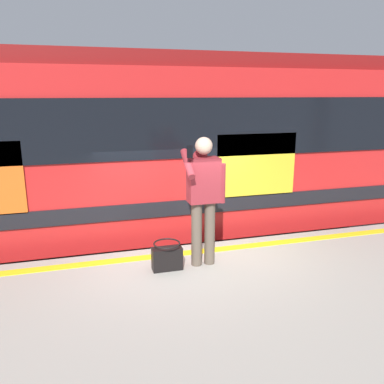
% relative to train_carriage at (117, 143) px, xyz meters
% --- Properties ---
extents(ground_plane, '(26.89, 26.89, 0.00)m').
position_rel_train_carriage_xyz_m(ground_plane, '(-0.77, 1.91, -2.43)').
color(ground_plane, '#4C4742').
extents(safety_line, '(17.57, 0.16, 0.01)m').
position_rel_train_carriage_xyz_m(safety_line, '(-0.77, 2.21, -1.33)').
color(safety_line, yellow).
rests_on(safety_line, platform).
extents(track_rail_near, '(23.30, 0.08, 0.16)m').
position_rel_train_carriage_xyz_m(track_rail_near, '(-0.77, 0.71, -2.35)').
color(track_rail_near, slate).
rests_on(track_rail_near, ground).
extents(track_rail_far, '(23.30, 0.08, 0.16)m').
position_rel_train_carriage_xyz_m(track_rail_far, '(-0.77, -0.72, -2.35)').
color(track_rail_far, slate).
rests_on(track_rail_far, ground).
extents(train_carriage, '(11.94, 3.08, 3.78)m').
position_rel_train_carriage_xyz_m(train_carriage, '(0.00, 0.00, 0.00)').
color(train_carriage, red).
rests_on(train_carriage, ground).
extents(passenger, '(0.57, 0.55, 1.70)m').
position_rel_train_carriage_xyz_m(passenger, '(-0.85, 2.61, -0.33)').
color(passenger, brown).
rests_on(passenger, platform).
extents(handbag, '(0.39, 0.35, 0.37)m').
position_rel_train_carriage_xyz_m(handbag, '(-0.35, 2.65, -1.16)').
color(handbag, black).
rests_on(handbag, platform).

